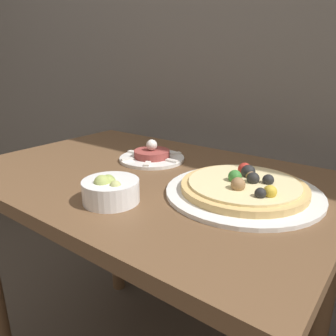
% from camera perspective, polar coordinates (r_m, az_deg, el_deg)
% --- Properties ---
extents(dining_table, '(1.04, 0.70, 0.79)m').
position_cam_1_polar(dining_table, '(0.99, -3.41, -8.34)').
color(dining_table, brown).
rests_on(dining_table, ground_plane).
extents(pizza_plate, '(0.37, 0.37, 0.06)m').
position_cam_1_polar(pizza_plate, '(0.80, 13.08, -3.42)').
color(pizza_plate, white).
rests_on(pizza_plate, dining_table).
extents(tartare_plate, '(0.21, 0.21, 0.07)m').
position_cam_1_polar(tartare_plate, '(1.05, -2.82, 2.10)').
color(tartare_plate, white).
rests_on(tartare_plate, dining_table).
extents(small_bowl, '(0.13, 0.13, 0.07)m').
position_cam_1_polar(small_bowl, '(0.75, -10.00, -3.74)').
color(small_bowl, white).
rests_on(small_bowl, dining_table).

